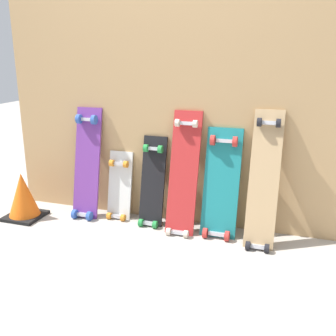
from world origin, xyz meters
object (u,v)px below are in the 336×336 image
object	(u,v)px
skateboard_purple	(87,167)
skateboard_teal	(221,188)
skateboard_white	(119,190)
traffic_cone	(23,196)
skateboard_red	(183,178)
skateboard_black	(152,186)
skateboard_natural	(263,185)

from	to	relation	value
skateboard_purple	skateboard_teal	distance (m)	1.02
skateboard_purple	skateboard_white	world-z (taller)	skateboard_purple
skateboard_white	traffic_cone	distance (m)	0.72
skateboard_purple	skateboard_red	xyz separation A→B (m)	(0.76, -0.02, -0.00)
skateboard_red	traffic_cone	bearing A→B (deg)	-171.02
skateboard_black	skateboard_natural	distance (m)	0.79
skateboard_purple	skateboard_black	distance (m)	0.53
skateboard_natural	traffic_cone	bearing A→B (deg)	-174.53
skateboard_red	skateboard_purple	bearing A→B (deg)	178.18
skateboard_white	skateboard_red	world-z (taller)	skateboard_red
skateboard_black	skateboard_red	world-z (taller)	skateboard_red
skateboard_teal	skateboard_natural	distance (m)	0.29
skateboard_white	skateboard_teal	distance (m)	0.78
skateboard_purple	skateboard_natural	world-z (taller)	skateboard_natural
skateboard_red	skateboard_teal	bearing A→B (deg)	4.18
skateboard_white	traffic_cone	size ratio (longest dim) A/B	1.63
skateboard_red	skateboard_natural	distance (m)	0.54
skateboard_teal	traffic_cone	size ratio (longest dim) A/B	2.25
skateboard_white	skateboard_natural	distance (m)	1.07
skateboard_black	skateboard_natural	size ratio (longest dim) A/B	0.76
skateboard_white	skateboard_natural	xyz separation A→B (m)	(1.05, -0.08, 0.18)
skateboard_natural	skateboard_white	bearing A→B (deg)	175.55
skateboard_black	traffic_cone	distance (m)	0.98
traffic_cone	skateboard_natural	bearing A→B (deg)	5.47
skateboard_purple	traffic_cone	bearing A→B (deg)	-153.70
skateboard_white	traffic_cone	bearing A→B (deg)	-159.90
skateboard_red	traffic_cone	world-z (taller)	skateboard_red
skateboard_purple	skateboard_white	size ratio (longest dim) A/B	1.54
skateboard_black	skateboard_teal	distance (m)	0.50
skateboard_white	skateboard_black	xyz separation A→B (m)	(0.27, -0.02, 0.07)
skateboard_white	skateboard_black	distance (m)	0.28
skateboard_red	traffic_cone	xyz separation A→B (m)	(-1.19, -0.19, -0.20)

